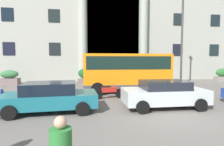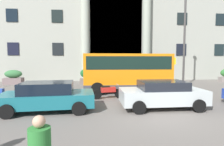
% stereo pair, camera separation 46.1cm
% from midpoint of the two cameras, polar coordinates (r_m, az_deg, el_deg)
% --- Properties ---
extents(ground_plane, '(80.00, 64.00, 0.12)m').
position_cam_midpoint_polar(ground_plane, '(8.86, 14.48, -12.44)').
color(ground_plane, '#645E58').
extents(office_building_facade, '(42.34, 9.74, 16.58)m').
position_cam_midpoint_polar(office_building_facade, '(26.20, -0.01, 17.14)').
color(office_building_facade, '#999B90').
rests_on(office_building_facade, ground_plane).
extents(orange_minibus, '(6.41, 2.65, 2.89)m').
position_cam_midpoint_polar(orange_minibus, '(13.64, 3.67, 1.11)').
color(orange_minibus, orange).
rests_on(orange_minibus, ground_plane).
extents(bus_stop_sign, '(0.44, 0.08, 2.64)m').
position_cam_midpoint_polar(bus_stop_sign, '(16.42, 17.49, 1.19)').
color(bus_stop_sign, '#9E9B18').
rests_on(bus_stop_sign, ground_plane).
extents(hedge_planter_far_east, '(1.94, 0.98, 1.39)m').
position_cam_midpoint_polar(hedge_planter_far_east, '(19.13, 4.70, -1.11)').
color(hedge_planter_far_east, '#6E675B').
rests_on(hedge_planter_far_east, ground_plane).
extents(hedge_planter_entrance_left, '(1.75, 0.79, 1.61)m').
position_cam_midpoint_polar(hedge_planter_entrance_left, '(18.46, -8.86, -1.00)').
color(hedge_planter_entrance_left, '#6F6059').
rests_on(hedge_planter_entrance_left, ground_plane).
extents(hedge_planter_entrance_right, '(1.77, 0.90, 1.43)m').
position_cam_midpoint_polar(hedge_planter_entrance_right, '(20.40, -30.37, -1.30)').
color(hedge_planter_entrance_right, '#726060').
rests_on(hedge_planter_entrance_right, ground_plane).
extents(hedge_planter_west, '(1.64, 0.71, 1.48)m').
position_cam_midpoint_polar(hedge_planter_west, '(23.67, 31.15, -0.57)').
color(hedge_planter_west, gray).
rests_on(hedge_planter_west, ground_plane).
extents(white_taxi_kerbside, '(4.22, 2.10, 1.39)m').
position_cam_midpoint_polar(white_taxi_kerbside, '(9.61, 14.87, -6.32)').
color(white_taxi_kerbside, '#B1BABB').
rests_on(white_taxi_kerbside, ground_plane).
extents(parked_coupe_end, '(4.48, 2.35, 1.40)m').
position_cam_midpoint_polar(parked_coupe_end, '(9.11, -20.47, -7.06)').
color(parked_coupe_end, '#19636F').
rests_on(parked_coupe_end, ground_plane).
extents(scooter_by_planter, '(2.04, 0.60, 0.89)m').
position_cam_midpoint_polar(scooter_by_planter, '(11.35, -2.32, -5.91)').
color(scooter_by_planter, black).
rests_on(scooter_by_planter, ground_plane).
extents(lamppost_plaza_centre, '(0.40, 0.40, 8.56)m').
position_cam_midpoint_polar(lamppost_plaza_centre, '(17.59, 20.68, 12.03)').
color(lamppost_plaza_centre, '#3E3C3B').
rests_on(lamppost_plaza_centre, ground_plane).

